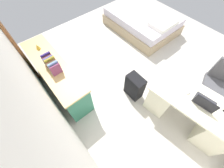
% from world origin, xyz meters
% --- Properties ---
extents(ground_plane, '(5.65, 5.65, 0.00)m').
position_xyz_m(ground_plane, '(0.00, 0.00, 0.00)').
color(ground_plane, beige).
extents(wall_back, '(4.65, 0.10, 2.77)m').
position_xyz_m(wall_back, '(0.00, 2.01, 1.39)').
color(wall_back, silver).
rests_on(wall_back, ground_plane).
extents(door_wooden, '(0.88, 0.05, 2.04)m').
position_xyz_m(door_wooden, '(1.77, 1.93, 1.02)').
color(door_wooden, brown).
rests_on(door_wooden, ground_plane).
extents(desk, '(1.51, 0.84, 0.72)m').
position_xyz_m(desk, '(-1.32, 0.24, 0.38)').
color(desk, beige).
rests_on(desk, ground_plane).
extents(office_chair, '(0.59, 0.59, 0.94)m').
position_xyz_m(office_chair, '(-1.36, -0.54, 0.42)').
color(office_chair, black).
rests_on(office_chair, ground_plane).
extents(credenza, '(1.80, 0.48, 0.75)m').
position_xyz_m(credenza, '(0.79, 1.63, 0.38)').
color(credenza, '#2D7056').
rests_on(credenza, ground_plane).
extents(bed, '(1.90, 1.40, 0.58)m').
position_xyz_m(bed, '(1.09, -1.19, 0.24)').
color(bed, tan).
rests_on(bed, ground_plane).
extents(suitcase_black, '(0.36, 0.23, 0.56)m').
position_xyz_m(suitcase_black, '(-0.34, 0.57, 0.28)').
color(suitcase_black, black).
rests_on(suitcase_black, ground_plane).
extents(laptop, '(0.34, 0.26, 0.21)m').
position_xyz_m(laptop, '(-1.38, 0.24, 0.77)').
color(laptop, '#333338').
rests_on(laptop, desk).
extents(computer_mouse, '(0.07, 0.11, 0.03)m').
position_xyz_m(computer_mouse, '(-1.12, 0.23, 0.73)').
color(computer_mouse, white).
rests_on(computer_mouse, desk).
extents(book_row, '(0.35, 0.17, 0.24)m').
position_xyz_m(book_row, '(0.68, 1.63, 0.86)').
color(book_row, '#77375C').
rests_on(book_row, credenza).
extents(figurine_small, '(0.08, 0.08, 0.11)m').
position_xyz_m(figurine_small, '(1.29, 1.63, 0.81)').
color(figurine_small, gold).
rests_on(figurine_small, credenza).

